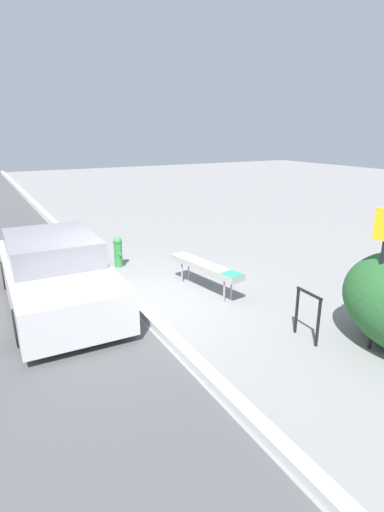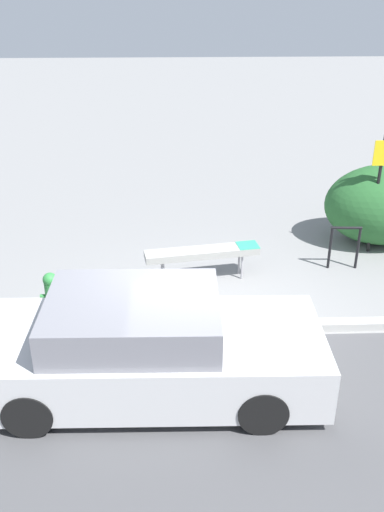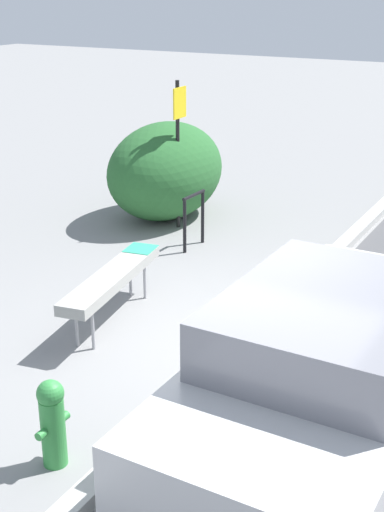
% 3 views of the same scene
% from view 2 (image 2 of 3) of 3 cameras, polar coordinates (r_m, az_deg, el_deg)
% --- Properties ---
extents(ground_plane, '(60.00, 60.00, 0.00)m').
position_cam_2_polar(ground_plane, '(8.72, 1.88, -7.49)').
color(ground_plane, gray).
extents(curb, '(60.00, 0.20, 0.13)m').
position_cam_2_polar(curb, '(8.68, 1.89, -7.13)').
color(curb, '#B7B7B2').
rests_on(curb, ground_plane).
extents(bench, '(2.02, 0.67, 0.61)m').
position_cam_2_polar(bench, '(9.83, 1.08, 0.31)').
color(bench, '#99999E').
rests_on(bench, ground_plane).
extents(bike_rack, '(0.55, 0.08, 0.83)m').
position_cam_2_polar(bike_rack, '(10.61, 15.01, 1.27)').
color(bike_rack, black).
rests_on(bike_rack, ground_plane).
extents(sign_post, '(0.36, 0.08, 2.30)m').
position_cam_2_polar(sign_post, '(11.08, 18.14, 6.89)').
color(sign_post, black).
rests_on(sign_post, ground_plane).
extents(fire_hydrant, '(0.36, 0.22, 0.77)m').
position_cam_2_polar(fire_hydrant, '(9.11, -13.86, -3.67)').
color(fire_hydrant, '#338C3F').
rests_on(fire_hydrant, ground_plane).
extents(parked_car_near, '(4.42, 1.85, 1.34)m').
position_cam_2_polar(parked_car_near, '(7.31, -4.68, -9.19)').
color(parked_car_near, black).
rests_on(parked_car_near, ground_plane).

